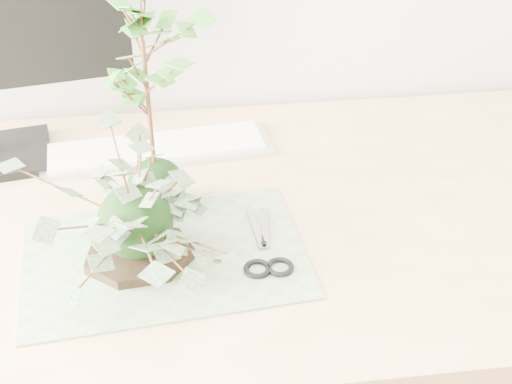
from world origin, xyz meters
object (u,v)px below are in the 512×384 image
at_px(desk, 212,259).
at_px(maple_kokedama, 144,55).
at_px(keyboard, 157,149).
at_px(ivy_kokedama, 132,192).

height_order(desk, maple_kokedama, maple_kokedama).
distance_m(desk, maple_kokedama, 0.36).
height_order(maple_kokedama, keyboard, maple_kokedama).
relative_size(desk, maple_kokedama, 4.32).
bearing_deg(desk, keyboard, 112.01).
xyz_separation_m(desk, ivy_kokedama, (-0.11, -0.10, 0.21)).
relative_size(maple_kokedama, keyboard, 0.91).
bearing_deg(ivy_kokedama, keyboard, 84.68).
bearing_deg(ivy_kokedama, desk, 42.56).
relative_size(ivy_kokedama, maple_kokedama, 0.95).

